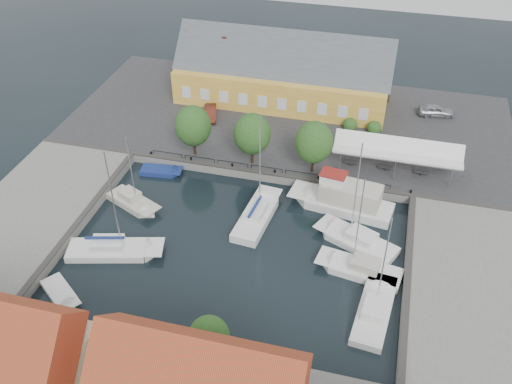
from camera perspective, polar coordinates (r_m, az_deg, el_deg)
ground at (r=57.14m, az=-1.52°, el=-4.72°), size 140.00×140.00×0.00m
north_quay at (r=75.03m, az=3.30°, el=7.01°), size 56.00×26.00×1.00m
west_quay at (r=63.93m, az=-21.39°, el=-1.91°), size 12.00×24.00×1.00m
east_quay at (r=54.92m, az=20.83°, el=-9.25°), size 12.00×24.00×1.00m
quay_edge_fittings at (r=59.95m, az=-0.28°, el=-1.04°), size 56.00×24.72×0.40m
warehouse at (r=78.30m, az=2.33°, el=11.65°), size 28.56×14.00×9.55m
tent_canopy at (r=65.15m, az=13.97°, el=4.03°), size 14.00×4.00×2.83m
quay_trees at (r=63.96m, az=-0.38°, el=5.84°), size 18.20×4.20×6.30m
car_silver at (r=78.56m, az=17.58°, el=7.78°), size 4.77×2.54×1.55m
car_red at (r=74.76m, az=-4.58°, el=7.89°), size 2.71×4.52×1.41m
center_sailboat at (r=59.15m, az=0.07°, el=-2.52°), size 3.51×9.23×12.39m
trawler at (r=60.92m, az=8.88°, el=-0.90°), size 11.49×4.82×5.00m
east_boat_a at (r=57.28m, az=10.11°, el=-4.95°), size 8.85×6.07×12.05m
east_boat_b at (r=54.44m, az=10.44°, el=-7.72°), size 8.34×3.91×11.05m
east_boat_c at (r=51.08m, az=11.70°, el=-11.77°), size 3.47×8.67×10.81m
west_boat_b at (r=62.58m, az=-12.22°, el=-1.06°), size 6.87×4.81×9.29m
west_boat_d at (r=57.17m, az=-14.11°, el=-5.72°), size 9.66×5.10×12.39m
launch_sw at (r=54.60m, az=-18.94°, el=-9.66°), size 5.06×4.43×0.98m
launch_nw at (r=67.00m, az=-9.51°, el=1.99°), size 5.05×2.45×0.88m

